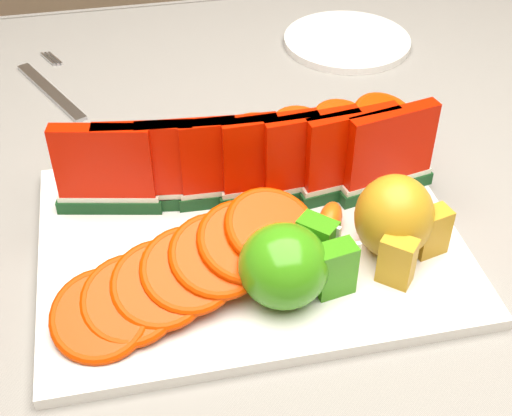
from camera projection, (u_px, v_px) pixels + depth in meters
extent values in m
cube|color=#50341C|center=(262.00, 218.00, 0.76)|extent=(1.40, 0.90, 0.03)
cube|color=gray|center=(262.00, 205.00, 0.75)|extent=(1.52, 1.02, 0.01)
cube|color=gray|center=(198.00, 57.00, 1.19)|extent=(1.52, 0.01, 0.20)
cube|color=silver|center=(250.00, 241.00, 0.69)|extent=(0.40, 0.30, 0.01)
ellipsoid|color=#317A17|center=(284.00, 266.00, 0.61)|extent=(0.10, 0.10, 0.07)
cube|color=#317A17|center=(335.00, 270.00, 0.62)|extent=(0.04, 0.03, 0.05)
cube|color=beige|center=(342.00, 269.00, 0.62)|extent=(0.03, 0.01, 0.05)
cube|color=#317A17|center=(316.00, 244.00, 0.64)|extent=(0.04, 0.04, 0.05)
cube|color=beige|center=(323.00, 243.00, 0.64)|extent=(0.03, 0.03, 0.05)
ellipsoid|color=#A88320|center=(394.00, 217.00, 0.65)|extent=(0.09, 0.09, 0.08)
cube|color=#A88320|center=(397.00, 261.00, 0.63)|extent=(0.04, 0.04, 0.05)
cube|color=#A88320|center=(432.00, 232.00, 0.66)|extent=(0.03, 0.03, 0.05)
cylinder|color=silver|center=(347.00, 41.00, 1.02)|extent=(0.19, 0.19, 0.01)
cube|color=silver|center=(51.00, 92.00, 0.91)|extent=(0.09, 0.16, 0.00)
cube|color=silver|center=(48.00, 59.00, 0.98)|extent=(0.02, 0.04, 0.00)
cube|color=silver|center=(51.00, 59.00, 0.98)|extent=(0.02, 0.04, 0.00)
cube|color=silver|center=(55.00, 58.00, 0.98)|extent=(0.02, 0.04, 0.00)
cube|color=#09350B|center=(110.00, 203.00, 0.72)|extent=(0.11, 0.04, 0.01)
cube|color=silver|center=(109.00, 195.00, 0.71)|extent=(0.10, 0.04, 0.01)
cube|color=#B30C23|center=(103.00, 161.00, 0.68)|extent=(0.10, 0.04, 0.08)
cube|color=#09350B|center=(151.00, 201.00, 0.72)|extent=(0.11, 0.04, 0.01)
cube|color=silver|center=(150.00, 193.00, 0.71)|extent=(0.10, 0.03, 0.01)
cube|color=#B30C23|center=(145.00, 159.00, 0.69)|extent=(0.10, 0.03, 0.08)
cube|color=#09350B|center=(190.00, 198.00, 0.72)|extent=(0.11, 0.03, 0.01)
cube|color=silver|center=(190.00, 190.00, 0.72)|extent=(0.10, 0.03, 0.01)
cube|color=#B30C23|center=(187.00, 157.00, 0.69)|extent=(0.10, 0.02, 0.08)
cube|color=#09350B|center=(230.00, 196.00, 0.73)|extent=(0.11, 0.02, 0.01)
cube|color=silver|center=(230.00, 188.00, 0.72)|extent=(0.10, 0.02, 0.01)
cube|color=#B30C23|center=(229.00, 154.00, 0.69)|extent=(0.10, 0.02, 0.08)
cube|color=#09350B|center=(269.00, 193.00, 0.73)|extent=(0.11, 0.02, 0.01)
cube|color=silver|center=(269.00, 186.00, 0.72)|extent=(0.10, 0.02, 0.01)
cube|color=#B30C23|center=(270.00, 152.00, 0.70)|extent=(0.10, 0.02, 0.08)
cube|color=#09350B|center=(308.00, 191.00, 0.73)|extent=(0.11, 0.03, 0.01)
cube|color=silver|center=(308.00, 183.00, 0.73)|extent=(0.10, 0.03, 0.01)
cube|color=#B30C23|center=(310.00, 149.00, 0.70)|extent=(0.10, 0.02, 0.08)
cube|color=#09350B|center=(347.00, 188.00, 0.73)|extent=(0.11, 0.04, 0.01)
cube|color=silver|center=(347.00, 181.00, 0.73)|extent=(0.10, 0.03, 0.01)
cube|color=#B30C23|center=(351.00, 147.00, 0.70)|extent=(0.10, 0.03, 0.08)
cube|color=#09350B|center=(385.00, 186.00, 0.74)|extent=(0.11, 0.04, 0.01)
cube|color=silver|center=(386.00, 178.00, 0.73)|extent=(0.10, 0.04, 0.01)
cube|color=#B30C23|center=(391.00, 145.00, 0.70)|extent=(0.10, 0.04, 0.08)
cylinder|color=#F72001|center=(101.00, 315.00, 0.59)|extent=(0.09, 0.09, 0.03)
torus|color=#CE5C00|center=(101.00, 315.00, 0.59)|extent=(0.10, 0.10, 0.04)
cylinder|color=#F72001|center=(131.00, 300.00, 0.60)|extent=(0.08, 0.08, 0.03)
torus|color=#CE5C00|center=(131.00, 300.00, 0.60)|extent=(0.09, 0.09, 0.04)
cylinder|color=#F72001|center=(160.00, 285.00, 0.60)|extent=(0.08, 0.08, 0.03)
torus|color=#CE5C00|center=(160.00, 285.00, 0.60)|extent=(0.09, 0.09, 0.04)
cylinder|color=#F72001|center=(189.00, 270.00, 0.61)|extent=(0.09, 0.09, 0.03)
torus|color=#CE5C00|center=(189.00, 270.00, 0.61)|extent=(0.10, 0.10, 0.04)
cylinder|color=#F72001|center=(217.00, 256.00, 0.62)|extent=(0.09, 0.09, 0.03)
torus|color=#CE5C00|center=(217.00, 256.00, 0.62)|extent=(0.11, 0.10, 0.04)
cylinder|color=#F72001|center=(245.00, 242.00, 0.63)|extent=(0.10, 0.10, 0.03)
torus|color=#CE5C00|center=(245.00, 242.00, 0.63)|extent=(0.11, 0.11, 0.04)
cylinder|color=#F72001|center=(272.00, 228.00, 0.63)|extent=(0.10, 0.10, 0.03)
torus|color=#CE5C00|center=(272.00, 228.00, 0.63)|extent=(0.12, 0.12, 0.04)
cylinder|color=#F72001|center=(127.00, 160.00, 0.76)|extent=(0.06, 0.06, 0.02)
torus|color=#CE5C00|center=(127.00, 160.00, 0.76)|extent=(0.07, 0.07, 0.03)
cylinder|color=#F72001|center=(172.00, 153.00, 0.77)|extent=(0.07, 0.07, 0.02)
torus|color=#CE5C00|center=(172.00, 153.00, 0.77)|extent=(0.08, 0.08, 0.03)
cylinder|color=#F72001|center=(215.00, 145.00, 0.77)|extent=(0.07, 0.07, 0.02)
torus|color=#CE5C00|center=(215.00, 145.00, 0.77)|extent=(0.08, 0.08, 0.03)
cylinder|color=#F72001|center=(259.00, 138.00, 0.78)|extent=(0.08, 0.08, 0.02)
torus|color=#CE5C00|center=(259.00, 138.00, 0.78)|extent=(0.09, 0.09, 0.03)
cylinder|color=#F72001|center=(301.00, 130.00, 0.78)|extent=(0.08, 0.08, 0.02)
torus|color=#CE5C00|center=(301.00, 130.00, 0.78)|extent=(0.09, 0.09, 0.03)
cylinder|color=#F72001|center=(343.00, 123.00, 0.79)|extent=(0.09, 0.09, 0.02)
torus|color=#CE5C00|center=(343.00, 123.00, 0.79)|extent=(0.10, 0.10, 0.03)
cylinder|color=#F72001|center=(385.00, 116.00, 0.79)|extent=(0.09, 0.09, 0.02)
torus|color=#CE5C00|center=(385.00, 116.00, 0.79)|extent=(0.10, 0.10, 0.03)
ellipsoid|color=orange|center=(174.00, 242.00, 0.66)|extent=(0.05, 0.03, 0.03)
ellipsoid|color=orange|center=(186.00, 242.00, 0.66)|extent=(0.03, 0.05, 0.03)
ellipsoid|color=orange|center=(210.00, 229.00, 0.68)|extent=(0.04, 0.05, 0.03)
ellipsoid|color=orange|center=(232.00, 219.00, 0.69)|extent=(0.03, 0.04, 0.03)
ellipsoid|color=orange|center=(252.00, 222.00, 0.69)|extent=(0.04, 0.05, 0.03)
ellipsoid|color=orange|center=(267.00, 205.00, 0.71)|extent=(0.04, 0.02, 0.03)
ellipsoid|color=orange|center=(295.00, 217.00, 0.69)|extent=(0.04, 0.05, 0.03)
ellipsoid|color=orange|center=(330.00, 218.00, 0.69)|extent=(0.04, 0.05, 0.03)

